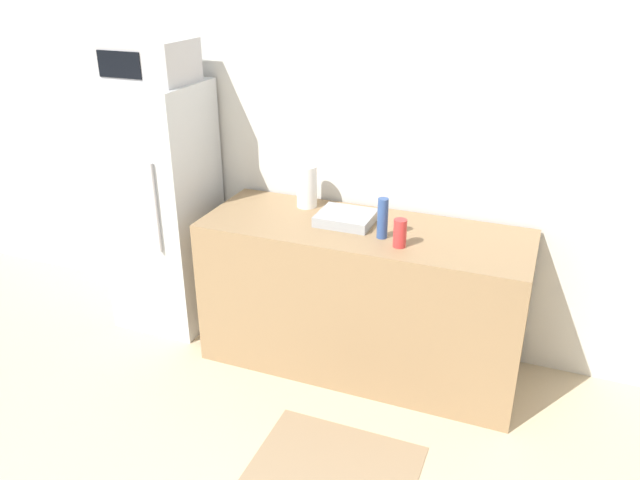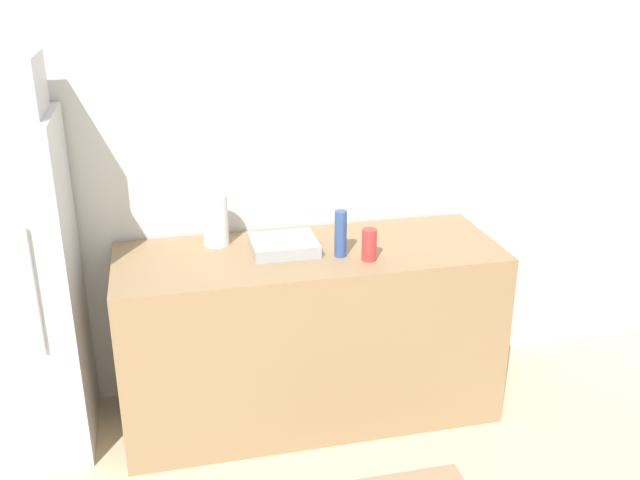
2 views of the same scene
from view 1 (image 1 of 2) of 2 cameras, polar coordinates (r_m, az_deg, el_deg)
The scene contains 9 objects.
wall_back at distance 3.87m, azimuth 4.40°, elevation 8.64°, with size 8.00×0.06×2.60m, color silver.
refrigerator at distance 4.29m, azimuth -14.13°, elevation 2.89°, with size 0.60×0.59×1.65m.
microwave at distance 4.05m, azimuth -15.56°, elevation 15.53°, with size 0.54×0.39×0.25m.
counter at distance 3.81m, azimuth 3.85°, elevation -5.28°, with size 1.91×0.69×0.93m, color #937551.
sink_basin at distance 3.65m, azimuth 2.39°, elevation 2.04°, with size 0.32×0.28×0.06m, color #9EA3A8.
bottle_tall at distance 3.44m, azimuth 5.74°, elevation 1.99°, with size 0.06×0.06×0.23m, color #2D4C8C.
bottle_short at distance 3.35m, azimuth 7.32°, elevation 0.63°, with size 0.07×0.07×0.16m, color red.
paper_towel_roll at distance 3.86m, azimuth -1.21°, elevation 4.93°, with size 0.13×0.13×0.26m, color white.
kitchen_rug at distance 3.36m, azimuth 1.48°, elevation -19.79°, with size 0.83×0.58×0.01m, color #937A5B.
Camera 1 is at (1.09, -0.73, 2.35)m, focal length 35.00 mm.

